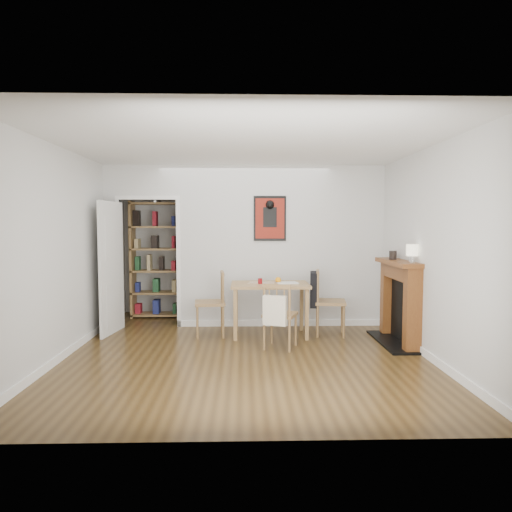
{
  "coord_description": "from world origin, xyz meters",
  "views": [
    {
      "loc": [
        -0.01,
        -5.98,
        1.66
      ],
      "look_at": [
        0.16,
        0.6,
        1.2
      ],
      "focal_mm": 32.0,
      "sensor_mm": 36.0,
      "label": 1
    }
  ],
  "objects_px": {
    "chair_right": "(329,302)",
    "orange_fruit": "(278,280)",
    "red_glass": "(260,281)",
    "mantel_lamp": "(412,251)",
    "ceramic_jar_b": "(393,255)",
    "chair_front": "(280,315)",
    "fireplace": "(400,299)",
    "dining_table": "(270,290)",
    "ceramic_jar_a": "(393,255)",
    "notebook": "(287,283)",
    "chair_left": "(210,304)",
    "bookshelf": "(156,260)"
  },
  "relations": [
    {
      "from": "chair_right",
      "to": "orange_fruit",
      "type": "relative_size",
      "value": 11.02
    },
    {
      "from": "chair_right",
      "to": "orange_fruit",
      "type": "distance_m",
      "value": 0.82
    },
    {
      "from": "chair_left",
      "to": "chair_right",
      "type": "bearing_deg",
      "value": -0.19
    },
    {
      "from": "orange_fruit",
      "to": "ceramic_jar_b",
      "type": "xyz_separation_m",
      "value": [
        1.66,
        -0.19,
        0.39
      ]
    },
    {
      "from": "chair_left",
      "to": "ceramic_jar_b",
      "type": "bearing_deg",
      "value": -3.09
    },
    {
      "from": "red_glass",
      "to": "orange_fruit",
      "type": "distance_m",
      "value": 0.29
    },
    {
      "from": "dining_table",
      "to": "notebook",
      "type": "height_order",
      "value": "notebook"
    },
    {
      "from": "red_glass",
      "to": "orange_fruit",
      "type": "relative_size",
      "value": 0.93
    },
    {
      "from": "fireplace",
      "to": "ceramic_jar_b",
      "type": "bearing_deg",
      "value": 90.25
    },
    {
      "from": "notebook",
      "to": "orange_fruit",
      "type": "bearing_deg",
      "value": 158.1
    },
    {
      "from": "dining_table",
      "to": "ceramic_jar_a",
      "type": "bearing_deg",
      "value": -12.23
    },
    {
      "from": "mantel_lamp",
      "to": "ceramic_jar_b",
      "type": "height_order",
      "value": "mantel_lamp"
    },
    {
      "from": "red_glass",
      "to": "ceramic_jar_b",
      "type": "relative_size",
      "value": 0.8
    },
    {
      "from": "dining_table",
      "to": "notebook",
      "type": "relative_size",
      "value": 3.75
    },
    {
      "from": "fireplace",
      "to": "orange_fruit",
      "type": "height_order",
      "value": "fireplace"
    },
    {
      "from": "notebook",
      "to": "mantel_lamp",
      "type": "xyz_separation_m",
      "value": [
        1.54,
        -0.86,
        0.52
      ]
    },
    {
      "from": "chair_right",
      "to": "mantel_lamp",
      "type": "distance_m",
      "value": 1.49
    },
    {
      "from": "chair_right",
      "to": "orange_fruit",
      "type": "xyz_separation_m",
      "value": [
        -0.75,
        0.06,
        0.32
      ]
    },
    {
      "from": "chair_left",
      "to": "bookshelf",
      "type": "distance_m",
      "value": 1.87
    },
    {
      "from": "chair_right",
      "to": "chair_front",
      "type": "bearing_deg",
      "value": -138.19
    },
    {
      "from": "dining_table",
      "to": "chair_right",
      "type": "bearing_deg",
      "value": -0.45
    },
    {
      "from": "chair_front",
      "to": "fireplace",
      "type": "xyz_separation_m",
      "value": [
        1.7,
        0.23,
        0.17
      ]
    },
    {
      "from": "chair_front",
      "to": "ceramic_jar_a",
      "type": "relative_size",
      "value": 7.01
    },
    {
      "from": "bookshelf",
      "to": "ceramic_jar_a",
      "type": "distance_m",
      "value": 4.1
    },
    {
      "from": "red_glass",
      "to": "chair_left",
      "type": "bearing_deg",
      "value": 176.37
    },
    {
      "from": "notebook",
      "to": "ceramic_jar_b",
      "type": "height_order",
      "value": "ceramic_jar_b"
    },
    {
      "from": "ceramic_jar_b",
      "to": "dining_table",
      "type": "bearing_deg",
      "value": 175.33
    },
    {
      "from": "dining_table",
      "to": "chair_left",
      "type": "distance_m",
      "value": 0.92
    },
    {
      "from": "ceramic_jar_a",
      "to": "notebook",
      "type": "bearing_deg",
      "value": 165.86
    },
    {
      "from": "chair_right",
      "to": "ceramic_jar_b",
      "type": "relative_size",
      "value": 9.46
    },
    {
      "from": "chair_front",
      "to": "dining_table",
      "type": "bearing_deg",
      "value": 97.5
    },
    {
      "from": "chair_left",
      "to": "chair_right",
      "type": "xyz_separation_m",
      "value": [
        1.77,
        -0.01,
        0.02
      ]
    },
    {
      "from": "orange_fruit",
      "to": "ceramic_jar_b",
      "type": "bearing_deg",
      "value": -6.67
    },
    {
      "from": "dining_table",
      "to": "orange_fruit",
      "type": "distance_m",
      "value": 0.19
    },
    {
      "from": "orange_fruit",
      "to": "ceramic_jar_a",
      "type": "distance_m",
      "value": 1.69
    },
    {
      "from": "chair_right",
      "to": "ceramic_jar_b",
      "type": "height_order",
      "value": "ceramic_jar_b"
    },
    {
      "from": "ceramic_jar_b",
      "to": "fireplace",
      "type": "bearing_deg",
      "value": -89.75
    },
    {
      "from": "chair_left",
      "to": "chair_front",
      "type": "distance_m",
      "value": 1.21
    },
    {
      "from": "chair_right",
      "to": "mantel_lamp",
      "type": "height_order",
      "value": "mantel_lamp"
    },
    {
      "from": "dining_table",
      "to": "orange_fruit",
      "type": "relative_size",
      "value": 12.93
    },
    {
      "from": "bookshelf",
      "to": "fireplace",
      "type": "relative_size",
      "value": 1.65
    },
    {
      "from": "red_glass",
      "to": "orange_fruit",
      "type": "xyz_separation_m",
      "value": [
        0.27,
        0.1,
        0.0
      ]
    },
    {
      "from": "bookshelf",
      "to": "notebook",
      "type": "xyz_separation_m",
      "value": [
        2.21,
        -1.44,
        -0.23
      ]
    },
    {
      "from": "chair_left",
      "to": "fireplace",
      "type": "bearing_deg",
      "value": -10.1
    },
    {
      "from": "notebook",
      "to": "ceramic_jar_a",
      "type": "relative_size",
      "value": 2.42
    },
    {
      "from": "chair_right",
      "to": "bookshelf",
      "type": "relative_size",
      "value": 0.47
    },
    {
      "from": "chair_front",
      "to": "chair_right",
      "type": "bearing_deg",
      "value": 41.81
    },
    {
      "from": "bookshelf",
      "to": "ceramic_jar_a",
      "type": "relative_size",
      "value": 16.35
    },
    {
      "from": "red_glass",
      "to": "orange_fruit",
      "type": "height_order",
      "value": "orange_fruit"
    },
    {
      "from": "bookshelf",
      "to": "ceramic_jar_b",
      "type": "distance_m",
      "value": 4.07
    }
  ]
}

